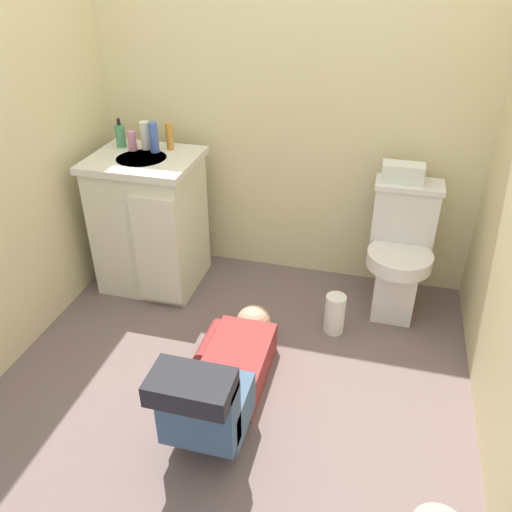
% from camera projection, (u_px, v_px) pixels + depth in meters
% --- Properties ---
extents(ground_plane, '(2.75, 3.09, 0.04)m').
position_uv_depth(ground_plane, '(237.00, 376.00, 2.60)').
color(ground_plane, '#6C5957').
extents(wall_back, '(2.41, 0.08, 2.40)m').
position_uv_depth(wall_back, '(288.00, 78.00, 2.87)').
color(wall_back, beige).
rests_on(wall_back, ground_plane).
extents(toilet, '(0.36, 0.46, 0.75)m').
position_uv_depth(toilet, '(400.00, 252.00, 2.89)').
color(toilet, silver).
rests_on(toilet, ground_plane).
extents(vanity_cabinet, '(0.60, 0.53, 0.82)m').
position_uv_depth(vanity_cabinet, '(151.00, 221.00, 3.10)').
color(vanity_cabinet, beige).
rests_on(vanity_cabinet, ground_plane).
extents(faucet, '(0.02, 0.02, 0.10)m').
position_uv_depth(faucet, '(152.00, 140.00, 2.98)').
color(faucet, silver).
rests_on(faucet, vanity_cabinet).
extents(person_plumber, '(0.39, 1.06, 0.52)m').
position_uv_depth(person_plumber, '(223.00, 377.00, 2.32)').
color(person_plumber, maroon).
rests_on(person_plumber, ground_plane).
extents(tissue_box, '(0.22, 0.11, 0.10)m').
position_uv_depth(tissue_box, '(403.00, 173.00, 2.75)').
color(tissue_box, silver).
rests_on(tissue_box, toilet).
extents(soap_dispenser, '(0.06, 0.06, 0.17)m').
position_uv_depth(soap_dispenser, '(120.00, 135.00, 3.00)').
color(soap_dispenser, '#4A9661').
rests_on(soap_dispenser, vanity_cabinet).
extents(bottle_pink, '(0.05, 0.05, 0.11)m').
position_uv_depth(bottle_pink, '(132.00, 141.00, 2.96)').
color(bottle_pink, pink).
rests_on(bottle_pink, vanity_cabinet).
extents(bottle_white, '(0.06, 0.06, 0.16)m').
position_uv_depth(bottle_white, '(145.00, 136.00, 2.96)').
color(bottle_white, white).
rests_on(bottle_white, vanity_cabinet).
extents(bottle_blue, '(0.05, 0.05, 0.17)m').
position_uv_depth(bottle_blue, '(154.00, 137.00, 2.92)').
color(bottle_blue, '#4663BC').
rests_on(bottle_blue, vanity_cabinet).
extents(bottle_amber, '(0.04, 0.04, 0.15)m').
position_uv_depth(bottle_amber, '(169.00, 137.00, 2.96)').
color(bottle_amber, '#CA862E').
rests_on(bottle_amber, vanity_cabinet).
extents(paper_towel_roll, '(0.11, 0.11, 0.23)m').
position_uv_depth(paper_towel_roll, '(335.00, 314.00, 2.82)').
color(paper_towel_roll, white).
rests_on(paper_towel_roll, ground_plane).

